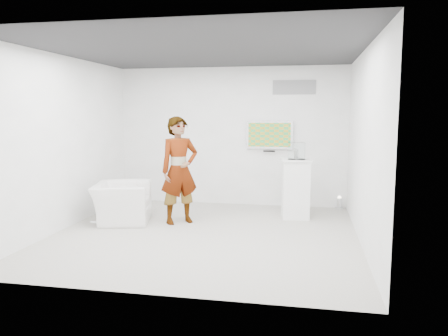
{
  "coord_description": "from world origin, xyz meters",
  "views": [
    {
      "loc": [
        1.66,
        -6.93,
        2.03
      ],
      "look_at": [
        0.21,
        0.6,
        1.05
      ],
      "focal_mm": 35.0,
      "sensor_mm": 36.0,
      "label": 1
    }
  ],
  "objects_px": {
    "armchair": "(122,202)",
    "floor_uplight": "(339,203)",
    "pedestal": "(296,189)",
    "tv": "(270,135)",
    "person": "(179,170)"
  },
  "relations": [
    {
      "from": "tv",
      "to": "pedestal",
      "type": "bearing_deg",
      "value": -58.85
    },
    {
      "from": "armchair",
      "to": "floor_uplight",
      "type": "bearing_deg",
      "value": -80.17
    },
    {
      "from": "pedestal",
      "to": "floor_uplight",
      "type": "relative_size",
      "value": 4.12
    },
    {
      "from": "tv",
      "to": "pedestal",
      "type": "relative_size",
      "value": 0.88
    },
    {
      "from": "tv",
      "to": "pedestal",
      "type": "xyz_separation_m",
      "value": [
        0.6,
        -0.99,
        -0.98
      ]
    },
    {
      "from": "tv",
      "to": "floor_uplight",
      "type": "bearing_deg",
      "value": -4.33
    },
    {
      "from": "tv",
      "to": "armchair",
      "type": "xyz_separation_m",
      "value": [
        -2.56,
        -1.9,
        -1.19
      ]
    },
    {
      "from": "pedestal",
      "to": "floor_uplight",
      "type": "bearing_deg",
      "value": 44.61
    },
    {
      "from": "pedestal",
      "to": "person",
      "type": "bearing_deg",
      "value": -158.97
    },
    {
      "from": "tv",
      "to": "armchair",
      "type": "distance_m",
      "value": 3.41
    },
    {
      "from": "armchair",
      "to": "pedestal",
      "type": "bearing_deg",
      "value": -87.9
    },
    {
      "from": "person",
      "to": "armchair",
      "type": "xyz_separation_m",
      "value": [
        -1.08,
        -0.11,
        -0.62
      ]
    },
    {
      "from": "armchair",
      "to": "pedestal",
      "type": "relative_size",
      "value": 0.97
    },
    {
      "from": "tv",
      "to": "floor_uplight",
      "type": "height_order",
      "value": "tv"
    },
    {
      "from": "tv",
      "to": "floor_uplight",
      "type": "distance_m",
      "value": 2.05
    }
  ]
}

